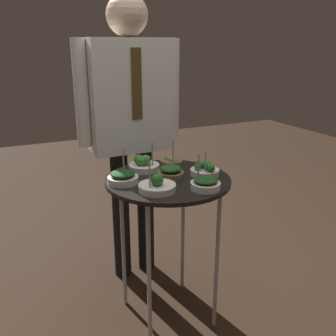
{
  "coord_description": "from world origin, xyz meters",
  "views": [
    {
      "loc": [
        -0.7,
        -1.48,
        1.36
      ],
      "look_at": [
        0.0,
        0.0,
        0.82
      ],
      "focal_mm": 40.0,
      "sensor_mm": 36.0,
      "label": 1
    }
  ],
  "objects": [
    {
      "name": "ground_plane",
      "position": [
        0.0,
        0.0,
        0.0
      ],
      "size": [
        8.0,
        8.0,
        0.0
      ],
      "primitive_type": "plane",
      "color": "black"
    },
    {
      "name": "serving_cart",
      "position": [
        0.0,
        0.0,
        0.69
      ],
      "size": [
        0.59,
        0.59,
        0.77
      ],
      "color": "black",
      "rests_on": "ground_plane"
    },
    {
      "name": "bowl_broccoli_center",
      "position": [
        -0.11,
        -0.13,
        0.79
      ],
      "size": [
        0.16,
        0.16,
        0.16
      ],
      "color": "silver",
      "rests_on": "serving_cart"
    },
    {
      "name": "bowl_broccoli_near_rim",
      "position": [
        -0.06,
        0.16,
        0.8
      ],
      "size": [
        0.15,
        0.15,
        0.14
      ],
      "color": "silver",
      "rests_on": "serving_cart"
    },
    {
      "name": "bowl_spinach_mid_left",
      "position": [
        0.02,
        0.01,
        0.79
      ],
      "size": [
        0.13,
        0.13,
        0.06
      ],
      "color": "brown",
      "rests_on": "serving_cart"
    },
    {
      "name": "bowl_spinach_back_left",
      "position": [
        -0.21,
        0.03,
        0.79
      ],
      "size": [
        0.14,
        0.14,
        0.15
      ],
      "color": "silver",
      "rests_on": "serving_cart"
    },
    {
      "name": "bowl_broccoli_far_rim",
      "position": [
        0.18,
        -0.04,
        0.79
      ],
      "size": [
        0.14,
        0.14,
        0.13
      ],
      "color": "silver",
      "rests_on": "serving_cart"
    },
    {
      "name": "bowl_spinach_mid_right",
      "position": [
        0.09,
        -0.19,
        0.79
      ],
      "size": [
        0.13,
        0.13,
        0.16
      ],
      "color": "white",
      "rests_on": "serving_cart"
    },
    {
      "name": "bowl_asparagus_front_left",
      "position": [
        0.11,
        0.19,
        0.78
      ],
      "size": [
        0.12,
        0.12,
        0.14
      ],
      "color": "brown",
      "rests_on": "serving_cart"
    },
    {
      "name": "waiter_figure",
      "position": [
        -0.02,
        0.45,
        1.02
      ],
      "size": [
        0.59,
        0.22,
        1.61
      ],
      "color": "black",
      "rests_on": "ground_plane"
    }
  ]
}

